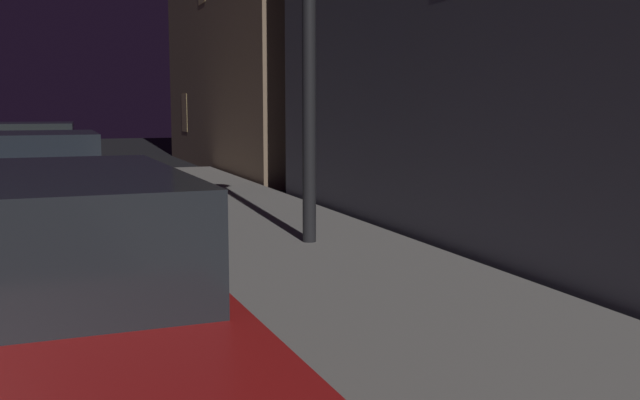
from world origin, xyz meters
TOP-DOWN VIEW (x-y plane):
  - car_red at (2.85, 2.74)m, footprint 2.19×4.52m
  - car_blue at (2.85, 8.58)m, footprint 2.14×4.13m
  - car_yellow_cab at (2.85, 14.54)m, footprint 2.17×4.25m

SIDE VIEW (x-z plane):
  - car_blue at x=2.85m, z-range -0.01..1.42m
  - car_yellow_cab at x=2.85m, z-range -0.01..1.42m
  - car_red at x=2.85m, z-range 0.00..1.43m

